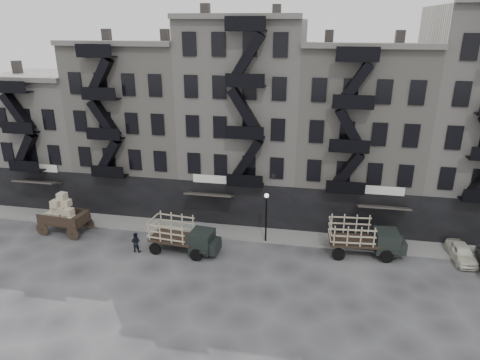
% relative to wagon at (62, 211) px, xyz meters
% --- Properties ---
extents(ground, '(140.00, 140.00, 0.00)m').
position_rel_wagon_xyz_m(ground, '(14.03, -1.22, -1.97)').
color(ground, '#38383A').
rests_on(ground, ground).
extents(sidewalk, '(55.00, 2.50, 0.15)m').
position_rel_wagon_xyz_m(sidewalk, '(14.03, 2.53, -1.89)').
color(sidewalk, slate).
rests_on(sidewalk, ground).
extents(building_west, '(10.00, 11.35, 13.20)m').
position_rel_wagon_xyz_m(building_west, '(-5.97, 8.61, 4.04)').
color(building_west, '#9E9991').
rests_on(building_west, ground).
extents(building_midwest, '(10.00, 11.35, 16.20)m').
position_rel_wagon_xyz_m(building_midwest, '(4.03, 8.60, 5.54)').
color(building_midwest, gray).
rests_on(building_midwest, ground).
extents(building_center, '(10.00, 11.35, 18.20)m').
position_rel_wagon_xyz_m(building_center, '(14.03, 8.60, 6.54)').
color(building_center, '#9E9991').
rests_on(building_center, ground).
extents(building_mideast, '(10.00, 11.35, 16.20)m').
position_rel_wagon_xyz_m(building_mideast, '(24.03, 8.60, 5.54)').
color(building_mideast, gray).
rests_on(building_mideast, ground).
extents(lamp_post, '(0.36, 0.36, 4.28)m').
position_rel_wagon_xyz_m(lamp_post, '(17.03, 1.38, 0.82)').
color(lamp_post, black).
rests_on(lamp_post, ground).
extents(wagon, '(4.25, 2.54, 3.44)m').
position_rel_wagon_xyz_m(wagon, '(0.00, 0.00, 0.00)').
color(wagon, black).
rests_on(wagon, ground).
extents(stake_truck_west, '(5.57, 2.70, 2.71)m').
position_rel_wagon_xyz_m(stake_truck_west, '(10.91, -1.24, -0.42)').
color(stake_truck_west, black).
rests_on(stake_truck_west, ground).
extents(stake_truck_east, '(5.77, 2.73, 2.82)m').
position_rel_wagon_xyz_m(stake_truck_east, '(24.62, 0.90, -0.36)').
color(stake_truck_east, black).
rests_on(stake_truck_east, ground).
extents(car_east, '(1.79, 3.78, 1.25)m').
position_rel_wagon_xyz_m(car_east, '(31.78, 1.38, -1.34)').
color(car_east, silver).
rests_on(car_east, ground).
extents(pedestrian_mid, '(0.79, 0.62, 1.61)m').
position_rel_wagon_xyz_m(pedestrian_mid, '(7.33, -1.93, -1.16)').
color(pedestrian_mid, black).
rests_on(pedestrian_mid, ground).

